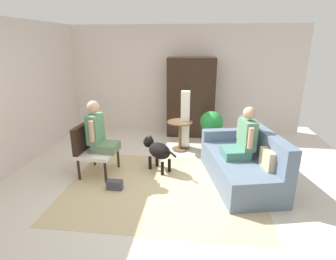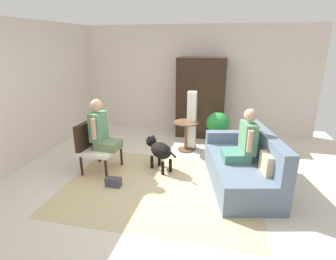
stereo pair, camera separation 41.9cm
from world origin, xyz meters
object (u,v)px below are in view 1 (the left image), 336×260
at_px(person_on_armchair, 99,131).
at_px(dog, 158,150).
at_px(armoire_cabinet, 191,97).
at_px(couch, 243,163).
at_px(person_on_couch, 243,138).
at_px(handbag, 115,185).
at_px(potted_plant, 211,126).
at_px(armchair, 91,145).
at_px(column_lamp, 185,121).
at_px(round_end_table, 180,132).

distance_m(person_on_armchair, dog, 1.06).
bearing_deg(person_on_armchair, armoire_cabinet, 57.76).
bearing_deg(couch, person_on_couch, -139.60).
bearing_deg(handbag, potted_plant, 49.57).
bearing_deg(armchair, armoire_cabinet, 54.99).
bearing_deg(armoire_cabinet, armchair, -125.01).
xyz_separation_m(column_lamp, armoire_cabinet, (0.08, 0.94, 0.31)).
height_order(round_end_table, handbag, round_end_table).
bearing_deg(couch, column_lamp, 128.01).
relative_size(potted_plant, column_lamp, 0.68).
bearing_deg(handbag, armchair, 137.07).
bearing_deg(couch, armchair, -179.33).
xyz_separation_m(dog, column_lamp, (0.41, 1.09, 0.23)).
bearing_deg(potted_plant, armoire_cabinet, 114.87).
bearing_deg(armoire_cabinet, couch, -67.28).
distance_m(armchair, potted_plant, 2.42).
relative_size(armchair, dog, 1.36).
distance_m(couch, person_on_armchair, 2.42).
xyz_separation_m(round_end_table, armoire_cabinet, (0.18, 1.06, 0.52)).
xyz_separation_m(person_on_couch, dog, (-1.39, 0.25, -0.37)).
distance_m(couch, potted_plant, 1.36).
bearing_deg(handbag, round_end_table, 62.96).
height_order(person_on_armchair, column_lamp, person_on_armchair).
bearing_deg(potted_plant, handbag, -130.43).
distance_m(armchair, column_lamp, 2.02).
relative_size(armchair, column_lamp, 0.71).
relative_size(column_lamp, armoire_cabinet, 0.67).
xyz_separation_m(person_on_couch, round_end_table, (-1.08, 1.22, -0.35)).
bearing_deg(potted_plant, person_on_armchair, -145.83).
distance_m(person_on_armchair, round_end_table, 1.80).
bearing_deg(column_lamp, dog, -110.82).
bearing_deg(handbag, armoire_cabinet, 69.17).
bearing_deg(armchair, person_on_armchair, -4.05).
height_order(armoire_cabinet, handbag, armoire_cabinet).
distance_m(armoire_cabinet, handbag, 3.08).
bearing_deg(dog, round_end_table, 71.95).
height_order(person_on_couch, dog, person_on_couch).
bearing_deg(person_on_armchair, couch, 0.97).
relative_size(person_on_armchair, dog, 1.33).
xyz_separation_m(round_end_table, dog, (-0.32, -0.97, -0.03)).
bearing_deg(person_on_couch, round_end_table, 131.41).
height_order(couch, dog, couch).
bearing_deg(person_on_armchair, potted_plant, 34.17).
height_order(person_on_couch, handbag, person_on_couch).
relative_size(person_on_couch, column_lamp, 0.66).
height_order(person_on_couch, column_lamp, person_on_couch).
xyz_separation_m(couch, person_on_armchair, (-2.38, -0.04, 0.46)).
height_order(couch, armoire_cabinet, armoire_cabinet).
bearing_deg(dog, armoire_cabinet, 76.26).
distance_m(round_end_table, armoire_cabinet, 1.19).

